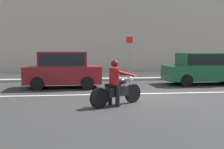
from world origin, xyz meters
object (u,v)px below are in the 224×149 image
(parked_sedan_forest_green, at_px, (204,68))
(parked_hatchback_maroon, at_px, (63,69))
(street_sign_post, at_px, (129,52))
(motorcycle_with_rider_crimson, at_px, (117,87))

(parked_sedan_forest_green, distance_m, parked_hatchback_maroon, 7.60)
(parked_hatchback_maroon, relative_size, street_sign_post, 1.39)
(motorcycle_with_rider_crimson, bearing_deg, parked_hatchback_maroon, 114.20)
(motorcycle_with_rider_crimson, xyz_separation_m, parked_sedan_forest_green, (5.52, 5.10, 0.24))
(parked_sedan_forest_green, bearing_deg, street_sign_post, 124.78)
(motorcycle_with_rider_crimson, distance_m, street_sign_post, 10.17)
(motorcycle_with_rider_crimson, bearing_deg, street_sign_post, 77.33)
(parked_sedan_forest_green, xyz_separation_m, street_sign_post, (-3.31, 4.76, 0.88))
(parked_sedan_forest_green, bearing_deg, motorcycle_with_rider_crimson, -137.26)
(parked_sedan_forest_green, distance_m, street_sign_post, 5.86)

